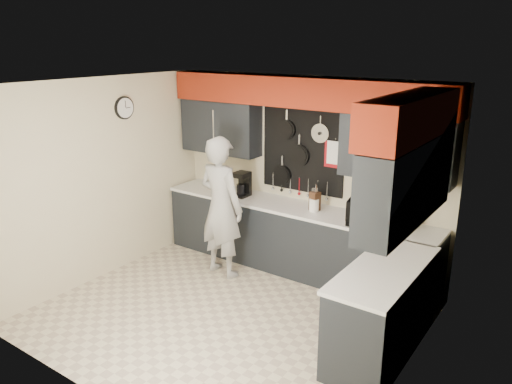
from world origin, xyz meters
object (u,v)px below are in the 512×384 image
Objects in this scene: coffee_maker at (243,183)px; microwave at (373,213)px; utensil_crock at (314,205)px; person at (221,207)px; knife_block at (315,201)px.

microwave is at bearing -2.66° from coffee_maker.
utensil_crock is 0.09× the size of person.
coffee_maker reaches higher than utensil_crock.
utensil_crock is (-0.82, 0.06, -0.08)m from microwave.
utensil_crock is 0.46× the size of coffee_maker.
utensil_crock is at bearing 165.07° from microwave.
person is (-1.03, -0.64, -0.10)m from knife_block.
utensil_crock is at bearing -61.20° from knife_block.
knife_block is 1.53× the size of utensil_crock.
person is (-1.04, -0.61, -0.06)m from utensil_crock.
coffee_maker is at bearing -74.45° from person.
microwave is 2.32× the size of knife_block.
coffee_maker is 0.19× the size of person.
coffee_maker is at bearing 167.34° from microwave.
person is (-1.86, -0.55, -0.14)m from microwave.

